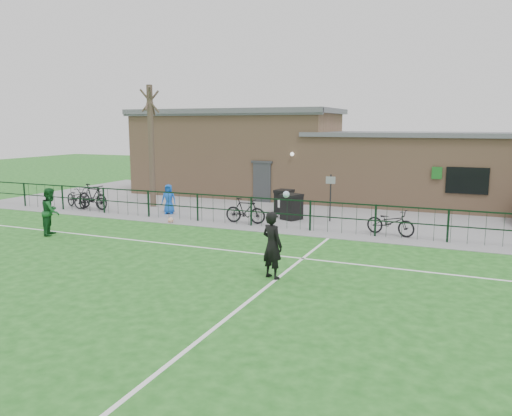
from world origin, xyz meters
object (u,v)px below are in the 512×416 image
at_px(bicycle_a, 77,197).
at_px(bicycle_e, 390,222).
at_px(spectator_child, 169,199).
at_px(ball_ground, 171,220).
at_px(wheelie_bin_right, 292,208).
at_px(wheelie_bin_left, 284,203).
at_px(outfield_player, 51,211).
at_px(bicycle_b, 93,197).
at_px(sign_post, 330,198).
at_px(bicycle_d, 245,211).
at_px(bare_tree, 151,147).
at_px(bicycle_c, 90,200).

height_order(bicycle_a, bicycle_e, bicycle_a).
height_order(bicycle_a, spectator_child, spectator_child).
relative_size(bicycle_a, ball_ground, 8.12).
height_order(wheelie_bin_right, bicycle_e, wheelie_bin_right).
bearing_deg(wheelie_bin_left, ball_ground, -126.41).
bearing_deg(wheelie_bin_right, ball_ground, -125.18).
distance_m(spectator_child, outfield_player, 5.67).
bearing_deg(bicycle_b, sign_post, -72.14).
relative_size(wheelie_bin_left, bicycle_d, 0.58).
xyz_separation_m(sign_post, spectator_child, (-7.30, -1.17, -0.32)).
height_order(bare_tree, wheelie_bin_right, bare_tree).
height_order(sign_post, bicycle_a, sign_post).
height_order(bicycle_c, outfield_player, outfield_player).
bearing_deg(wheelie_bin_right, bicycle_a, -149.23).
bearing_deg(bicycle_e, outfield_player, 126.99).
height_order(sign_post, bicycle_d, sign_post).
relative_size(bare_tree, sign_post, 3.00).
height_order(wheelie_bin_left, bicycle_c, wheelie_bin_left).
relative_size(bicycle_c, spectator_child, 1.24).
bearing_deg(bicycle_b, bicycle_e, -80.68).
bearing_deg(wheelie_bin_left, sign_post, -15.22).
bearing_deg(bicycle_c, bare_tree, -64.49).
bearing_deg(bicycle_d, bicycle_a, 85.28).
bearing_deg(sign_post, ball_ground, -154.36).
bearing_deg(bicycle_e, bicycle_c, 103.94).
height_order(bicycle_c, bicycle_e, bicycle_e).
relative_size(bare_tree, spectator_child, 4.39).
bearing_deg(bicycle_c, wheelie_bin_right, -97.69).
bearing_deg(sign_post, bicycle_d, -149.93).
bearing_deg(bare_tree, ball_ground, -46.22).
bearing_deg(bicycle_a, ball_ground, -80.45).
bearing_deg(bicycle_d, spectator_child, 78.26).
distance_m(bicycle_a, bicycle_d, 9.30).
relative_size(bicycle_b, bicycle_c, 1.20).
relative_size(bicycle_b, spectator_child, 1.49).
relative_size(sign_post, bicycle_c, 1.18).
bearing_deg(bicycle_a, bare_tree, -37.65).
relative_size(bicycle_a, bicycle_d, 1.11).
relative_size(bare_tree, wheelie_bin_right, 5.84).
xyz_separation_m(bicycle_a, bicycle_e, (15.19, -0.24, -0.02)).
distance_m(wheelie_bin_left, bicycle_a, 10.30).
height_order(sign_post, ball_ground, sign_post).
relative_size(wheelie_bin_left, ball_ground, 4.26).
bearing_deg(outfield_player, sign_post, -81.10).
height_order(bicycle_a, bicycle_c, bicycle_a).
bearing_deg(spectator_child, bicycle_a, 167.02).
relative_size(wheelie_bin_right, sign_post, 0.51).
xyz_separation_m(bicycle_d, outfield_player, (-5.81, -4.78, 0.34)).
height_order(bicycle_b, outfield_player, outfield_player).
xyz_separation_m(wheelie_bin_left, bicycle_d, (-0.70, -2.79, 0.02)).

